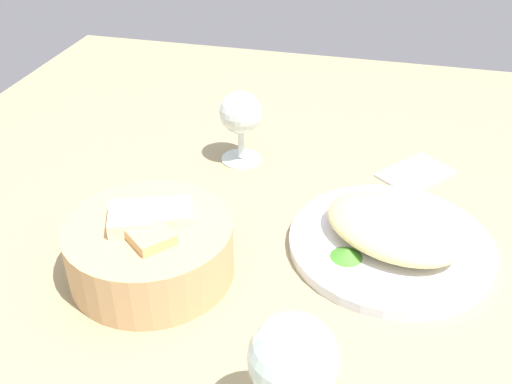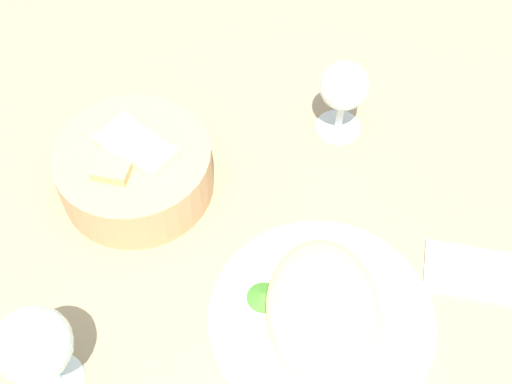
{
  "view_description": "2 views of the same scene",
  "coord_description": "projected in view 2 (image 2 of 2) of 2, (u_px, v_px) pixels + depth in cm",
  "views": [
    {
      "loc": [
        -5.06,
        58.33,
        47.84
      ],
      "look_at": [
        11.06,
        -5.82,
        4.21
      ],
      "focal_mm": 41.52,
      "sensor_mm": 36.0,
      "label": 1
    },
    {
      "loc": [
        -32.48,
        17.9,
        70.88
      ],
      "look_at": [
        9.11,
        -3.42,
        5.38
      ],
      "focal_mm": 46.54,
      "sensor_mm": 36.0,
      "label": 2
    }
  ],
  "objects": [
    {
      "name": "wine_glass_near",
      "position": [
        344.0,
        90.0,
        0.87
      ],
      "size": [
        6.59,
        6.59,
        11.63
      ],
      "color": "silver",
      "rests_on": "ground_plane"
    },
    {
      "name": "bread_basket",
      "position": [
        135.0,
        169.0,
        0.85
      ],
      "size": [
        19.79,
        19.79,
        8.82
      ],
      "color": "tan",
      "rests_on": "ground_plane"
    },
    {
      "name": "wine_glass_far",
      "position": [
        34.0,
        344.0,
        0.65
      ],
      "size": [
        7.74,
        7.74,
        13.6
      ],
      "color": "silver",
      "rests_on": "ground_plane"
    },
    {
      "name": "omelette",
      "position": [
        323.0,
        309.0,
        0.74
      ],
      "size": [
        21.77,
        19.6,
        4.0
      ],
      "primitive_type": "ellipsoid",
      "rotation": [
        0.0,
        0.0,
        -0.48
      ],
      "color": "#E6CD83",
      "rests_on": "plate"
    },
    {
      "name": "ground_plane",
      "position": [
        265.0,
        288.0,
        0.8
      ],
      "size": [
        140.0,
        140.0,
        2.0
      ],
      "primitive_type": "cube",
      "color": "#9C8D66"
    },
    {
      "name": "plate",
      "position": [
        321.0,
        319.0,
        0.76
      ],
      "size": [
        25.91,
        25.91,
        1.4
      ],
      "primitive_type": "cylinder",
      "color": "silver",
      "rests_on": "ground_plane"
    },
    {
      "name": "lettuce_garnish",
      "position": [
        264.0,
        295.0,
        0.76
      ],
      "size": [
        4.01,
        4.01,
        1.17
      ],
      "primitive_type": "cone",
      "color": "#438C2B",
      "rests_on": "plate"
    },
    {
      "name": "folded_napkin",
      "position": [
        471.0,
        271.0,
        0.8
      ],
      "size": [
        12.34,
        12.96,
        0.8
      ],
      "primitive_type": "cube",
      "rotation": [
        0.0,
        0.0,
        0.9
      ],
      "color": "silver",
      "rests_on": "ground_plane"
    }
  ]
}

